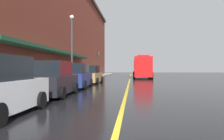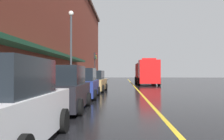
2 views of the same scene
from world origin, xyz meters
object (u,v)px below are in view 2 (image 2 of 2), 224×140
Objects in this scene: parked_car_1 at (64,90)px; parked_car_3 at (93,82)px; parked_car_0 at (3,107)px; street_lamp_left at (71,41)px; parking_meter_2 at (60,81)px; parking_meter_1 at (8,88)px; parking_meter_0 at (29,85)px; parked_car_2 at (82,84)px; traffic_light_near at (95,62)px; fire_truck at (146,73)px.

parked_car_3 is at bearing -1.12° from parked_car_1.
parked_car_0 is 0.63× the size of street_lamp_left.
parking_meter_2 is (-1.43, 10.17, 0.18)m from parked_car_0.
parking_meter_1 is (-1.46, -12.38, 0.23)m from parked_car_3.
parking_meter_0 is at bearing 92.20° from parked_car_1.
parked_car_2 is 1.38m from parking_meter_2.
traffic_light_near is at bearing 2.32° from parked_car_0.
parked_car_1 reaches higher than parking_meter_0.
parked_car_0 is 3.51m from parking_meter_1.
traffic_light_near reaches higher than parked_car_1.
street_lamp_left is at bearing -32.78° from fire_truck.
traffic_light_near is (-1.37, 29.35, 2.28)m from parked_car_0.
fire_truck is at bearing 57.23° from street_lamp_left.
traffic_light_near is (0.06, 24.29, 2.10)m from parking_meter_0.
parking_meter_1 is at bearing -90.13° from traffic_light_near.
parked_car_0 is 16.81m from street_lamp_left.
parking_meter_2 is 0.31× the size of traffic_light_near.
parking_meter_0 is 1.00× the size of parking_meter_2.
parked_car_0 is 3.26× the size of parking_meter_0.
parked_car_2 is 7.23m from street_lamp_left.
parked_car_2 is at bearing 0.05° from parked_car_0.
parked_car_0 is at bearing -11.51° from fire_truck.
parked_car_2 is 1.07× the size of traffic_light_near.
parked_car_1 is 5.17m from parked_car_2.
parked_car_1 is 3.20× the size of parking_meter_0.
parked_car_1 reaches higher than parked_car_3.
parking_meter_0 is 0.31× the size of traffic_light_near.
fire_truck is at bearing -14.99° from parked_car_1.
traffic_light_near is at bearing -97.23° from fire_truck.
parked_car_2 is at bearing -86.11° from traffic_light_near.
parked_car_2 is 3.45× the size of parking_meter_1.
traffic_light_near is at bearing 89.82° from parking_meter_2.
parking_meter_0 is at bearing -86.95° from street_lamp_left.
parked_car_0 is at bearing 178.54° from parked_car_1.
parking_meter_1 is 13.55m from street_lamp_left.
parking_meter_2 is at bearing -90.18° from traffic_light_near.
parked_car_0 is 1.03× the size of parked_car_3.
fire_truck is 26.27m from parking_meter_1.
parked_car_3 is 3.17× the size of parking_meter_0.
parked_car_1 is at bearing 3.33° from parking_meter_0.
parking_meter_1 is (-1.43, 3.20, 0.18)m from parked_car_0.
fire_truck is 7.08× the size of parking_meter_2.
street_lamp_left is (-2.03, 16.31, 3.52)m from parked_car_0.
parked_car_3 is at bearing -24.10° from fire_truck.
parked_car_2 is at bearing -179.02° from parked_car_3.
parking_meter_1 is 0.31× the size of traffic_light_near.
street_lamp_left is at bearing 93.05° from parking_meter_0.
parking_meter_0 is 24.38m from traffic_light_near.
parked_car_0 is 1.01× the size of traffic_light_near.
fire_truck is at bearing 68.47° from parking_meter_2.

